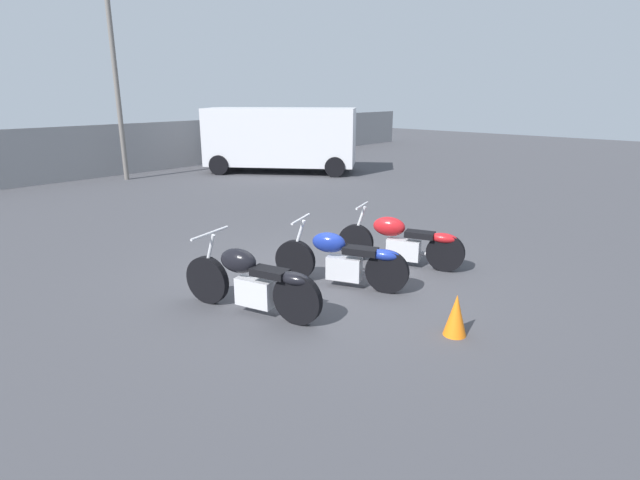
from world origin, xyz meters
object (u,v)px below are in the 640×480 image
light_pole_right (109,19)px  motorcycle_slot_0 (252,281)px  traffic_cone_near (456,315)px  motorcycle_slot_2 (401,241)px  motorcycle_slot_1 (342,259)px  parked_van (281,137)px

light_pole_right → motorcycle_slot_0: light_pole_right is taller
light_pole_right → traffic_cone_near: light_pole_right is taller
light_pole_right → motorcycle_slot_0: size_ratio=4.17×
light_pole_right → motorcycle_slot_2: 12.63m
light_pole_right → motorcycle_slot_2: bearing=-95.8°
motorcycle_slot_1 → parked_van: 11.55m
motorcycle_slot_1 → motorcycle_slot_2: bearing=-25.9°
light_pole_right → motorcycle_slot_1: (-2.59, -11.59, -4.59)m
light_pole_right → traffic_cone_near: (-2.91, -13.62, -4.75)m
motorcycle_slot_1 → motorcycle_slot_2: size_ratio=0.95×
motorcycle_slot_2 → parked_van: 10.82m
motorcycle_slot_0 → parked_van: (8.81, 8.66, 0.81)m
motorcycle_slot_2 → parked_van: (5.87, 9.05, 0.84)m
motorcycle_slot_0 → motorcycle_slot_1: (1.54, -0.27, -0.03)m
parked_van → light_pole_right: bearing=115.3°
motorcycle_slot_0 → traffic_cone_near: size_ratio=3.95×
traffic_cone_near → motorcycle_slot_1: bearing=81.2°
motorcycle_slot_2 → traffic_cone_near: bearing=-150.4°
parked_van → motorcycle_slot_1: bearing=-164.3°
light_pole_right → traffic_cone_near: size_ratio=16.48×
motorcycle_slot_0 → traffic_cone_near: 2.61m
parked_van → traffic_cone_near: parked_van is taller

